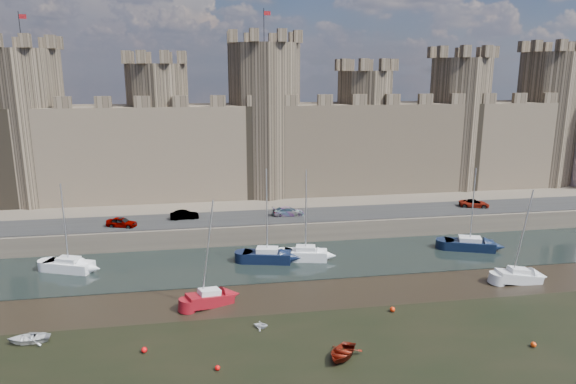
% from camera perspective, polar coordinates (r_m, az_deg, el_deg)
% --- Properties ---
extents(ground, '(160.00, 160.00, 0.00)m').
position_cam_1_polar(ground, '(38.76, 3.62, -20.50)').
color(ground, black).
rests_on(ground, ground).
extents(water_channel, '(160.00, 12.00, 0.08)m').
position_cam_1_polar(water_channel, '(59.83, -1.57, -7.74)').
color(water_channel, black).
rests_on(water_channel, ground).
extents(quay, '(160.00, 60.00, 2.50)m').
position_cam_1_polar(quay, '(93.84, -4.59, 0.82)').
color(quay, '#4C443A').
rests_on(quay, ground).
extents(road, '(160.00, 7.00, 0.10)m').
position_cam_1_polar(road, '(68.44, -2.74, -2.79)').
color(road, black).
rests_on(road, quay).
extents(castle, '(108.50, 11.00, 29.00)m').
position_cam_1_polar(castle, '(80.22, -4.45, 6.24)').
color(castle, '#42382B').
rests_on(castle, quay).
extents(car_0, '(4.04, 2.66, 1.28)m').
position_cam_1_polar(car_0, '(67.25, -18.01, -3.22)').
color(car_0, gray).
rests_on(car_0, quay).
extents(car_1, '(3.76, 1.51, 1.22)m').
position_cam_1_polar(car_1, '(68.59, -11.43, -2.52)').
color(car_1, gray).
rests_on(car_1, quay).
extents(car_2, '(4.22, 1.73, 1.22)m').
position_cam_1_polar(car_2, '(68.89, 0.02, -2.18)').
color(car_2, gray).
rests_on(car_2, quay).
extents(car_3, '(4.51, 3.09, 1.14)m').
position_cam_1_polar(car_3, '(77.80, 19.98, -1.21)').
color(car_3, gray).
rests_on(car_3, quay).
extents(sailboat_0, '(5.65, 3.79, 9.84)m').
position_cam_1_polar(sailboat_0, '(61.73, -23.17, -7.46)').
color(sailboat_0, white).
rests_on(sailboat_0, ground).
extents(sailboat_1, '(5.79, 3.32, 10.92)m').
position_cam_1_polar(sailboat_1, '(59.39, -2.32, -7.07)').
color(sailboat_1, black).
rests_on(sailboat_1, ground).
extents(sailboat_2, '(5.26, 2.99, 10.69)m').
position_cam_1_polar(sailboat_2, '(59.98, 1.96, -6.86)').
color(sailboat_2, white).
rests_on(sailboat_2, ground).
extents(sailboat_3, '(6.24, 4.15, 10.19)m').
position_cam_1_polar(sailboat_3, '(67.15, 19.52, -5.47)').
color(sailboat_3, black).
rests_on(sailboat_3, ground).
extents(sailboat_4, '(4.71, 3.27, 10.27)m').
position_cam_1_polar(sailboat_4, '(49.74, -8.70, -11.55)').
color(sailboat_4, maroon).
rests_on(sailboat_4, ground).
extents(sailboat_5, '(4.69, 1.98, 9.97)m').
position_cam_1_polar(sailboat_5, '(59.21, 24.22, -8.49)').
color(sailboat_5, silver).
rests_on(sailboat_5, ground).
extents(dinghy_3, '(1.69, 1.61, 0.69)m').
position_cam_1_polar(dinghy_3, '(45.42, -3.04, -14.53)').
color(dinghy_3, white).
rests_on(dinghy_3, ground).
extents(dinghy_4, '(4.09, 4.36, 0.73)m').
position_cam_1_polar(dinghy_4, '(41.52, 6.03, -17.44)').
color(dinghy_4, maroon).
rests_on(dinghy_4, ground).
extents(dinghy_6, '(3.43, 2.62, 0.66)m').
position_cam_1_polar(dinghy_6, '(48.18, -26.84, -14.35)').
color(dinghy_6, silver).
rests_on(dinghy_6, ground).
extents(buoy_0, '(0.39, 0.39, 0.39)m').
position_cam_1_polar(buoy_0, '(40.33, -7.84, -18.80)').
color(buoy_0, '#F40C0A').
rests_on(buoy_0, ground).
extents(buoy_1, '(0.47, 0.47, 0.47)m').
position_cam_1_polar(buoy_1, '(43.54, -15.69, -16.54)').
color(buoy_1, red).
rests_on(buoy_1, ground).
extents(buoy_3, '(0.49, 0.49, 0.49)m').
position_cam_1_polar(buoy_3, '(49.13, 11.53, -12.66)').
color(buoy_3, red).
rests_on(buoy_3, ground).
extents(buoy_5, '(0.45, 0.45, 0.45)m').
position_cam_1_polar(buoy_5, '(47.07, 25.61, -15.04)').
color(buoy_5, '#E93C0A').
rests_on(buoy_5, ground).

